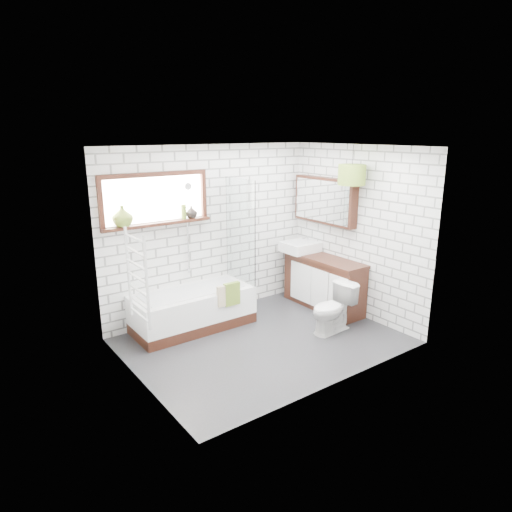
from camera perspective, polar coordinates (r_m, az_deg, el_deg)
floor at (r=6.13m, az=0.94°, el=-10.61°), size 3.40×2.60×0.01m
ceiling at (r=5.51m, az=1.06°, el=13.55°), size 3.40×2.60×0.01m
wall_back at (r=6.75m, az=-5.71°, el=3.07°), size 3.40×0.01×2.50m
wall_front at (r=4.76m, az=10.53°, el=-2.39°), size 3.40×0.01×2.50m
wall_left at (r=4.89m, az=-15.14°, el=-2.18°), size 0.01×2.60×2.50m
wall_right at (r=6.83m, az=12.50°, el=2.93°), size 0.01×2.60×2.50m
window at (r=6.23m, az=-12.42°, el=6.90°), size 1.52×0.16×0.68m
towel_radiator at (r=4.92m, az=-14.62°, el=-2.64°), size 0.06×0.52×1.00m
mirror_cabinet at (r=7.10m, az=8.60°, el=6.88°), size 0.16×1.20×0.70m
shower_riser at (r=6.50m, az=-8.57°, el=3.40°), size 0.02×0.02×1.30m
bathtub at (r=6.48m, az=-7.88°, el=-6.62°), size 1.67×0.74×0.54m
shower_screen at (r=6.58m, az=-1.96°, el=3.17°), size 0.02×0.72×1.50m
towel_green at (r=6.28m, az=-3.03°, el=-4.75°), size 0.23×0.06×0.32m
towel_beige at (r=6.22m, az=-3.97°, el=-4.97°), size 0.22×0.06×0.29m
vanity at (r=7.16m, az=8.45°, el=-3.33°), size 0.46×1.42×0.81m
basin at (r=7.33m, az=5.53°, el=1.16°), size 0.54×0.47×0.16m
tap at (r=7.42m, az=6.47°, el=1.76°), size 0.04×0.04×0.17m
toilet at (r=6.35m, az=9.56°, el=-6.50°), size 0.42×0.68×0.67m
vase_olive at (r=6.06m, az=-16.33°, el=4.63°), size 0.34×0.34×0.27m
vase_dark at (r=6.46m, az=-8.07°, el=5.30°), size 0.19×0.19×0.17m
bottle at (r=6.40m, az=-9.01°, el=5.29°), size 0.08×0.08×0.20m
pendant at (r=6.47m, az=11.89°, el=9.91°), size 0.38×0.38×0.28m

